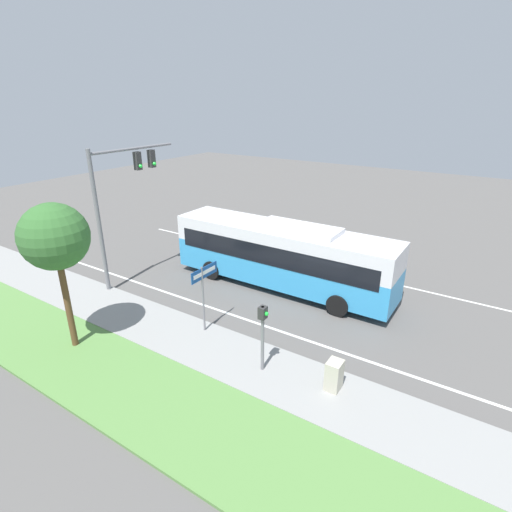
{
  "coord_description": "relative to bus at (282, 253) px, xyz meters",
  "views": [
    {
      "loc": [
        -16.22,
        -6.41,
        9.16
      ],
      "look_at": [
        -0.7,
        3.62,
        1.76
      ],
      "focal_mm": 28.0,
      "sensor_mm": 36.0,
      "label": 1
    }
  ],
  "objects": [
    {
      "name": "street_sign",
      "position": [
        -5.42,
        0.52,
        0.27
      ],
      "size": [
        1.54,
        0.08,
        2.97
      ],
      "color": "slate",
      "rests_on": "ground_plane"
    },
    {
      "name": "signal_gantry",
      "position": [
        -3.71,
        7.07,
        3.04
      ],
      "size": [
        5.22,
        0.41,
        7.02
      ],
      "color": "slate",
      "rests_on": "ground_plane"
    },
    {
      "name": "lane_divider_near",
      "position": [
        -3.72,
        -2.61,
        -1.87
      ],
      "size": [
        0.14,
        30.0,
        0.01
      ],
      "color": "silver",
      "rests_on": "ground_plane"
    },
    {
      "name": "roadside_tree",
      "position": [
        -9.04,
        4.16,
        2.66
      ],
      "size": [
        2.41,
        2.41,
        5.68
      ],
      "color": "brown",
      "rests_on": "grass_verge"
    },
    {
      "name": "pedestrian_signal",
      "position": [
        -6.38,
        -2.85,
        -0.05
      ],
      "size": [
        0.28,
        0.34,
        2.64
      ],
      "color": "slate",
      "rests_on": "ground_plane"
    },
    {
      "name": "sidewalk",
      "position": [
        -6.32,
        -2.61,
        -1.82
      ],
      "size": [
        2.8,
        80.0,
        0.12
      ],
      "color": "gray",
      "rests_on": "ground_plane"
    },
    {
      "name": "ground_plane",
      "position": [
        -0.12,
        -2.61,
        -1.88
      ],
      "size": [
        80.0,
        80.0,
        0.0
      ],
      "primitive_type": "plane",
      "color": "#565451"
    },
    {
      "name": "grass_verge",
      "position": [
        -9.52,
        -2.61,
        -1.83
      ],
      "size": [
        3.6,
        80.0,
        0.1
      ],
      "color": "#568442",
      "rests_on": "ground_plane"
    },
    {
      "name": "bus",
      "position": [
        0.0,
        0.0,
        0.0
      ],
      "size": [
        2.68,
        11.55,
        3.43
      ],
      "color": "#3393D1",
      "rests_on": "ground_plane"
    },
    {
      "name": "utility_cabinet",
      "position": [
        -5.95,
        -5.36,
        -1.23
      ],
      "size": [
        0.57,
        0.48,
        1.05
      ],
      "color": "#B7B29E",
      "rests_on": "sidewalk"
    },
    {
      "name": "lane_divider_far",
      "position": [
        3.48,
        -2.61,
        -1.87
      ],
      "size": [
        0.14,
        30.0,
        0.01
      ],
      "color": "silver",
      "rests_on": "ground_plane"
    }
  ]
}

